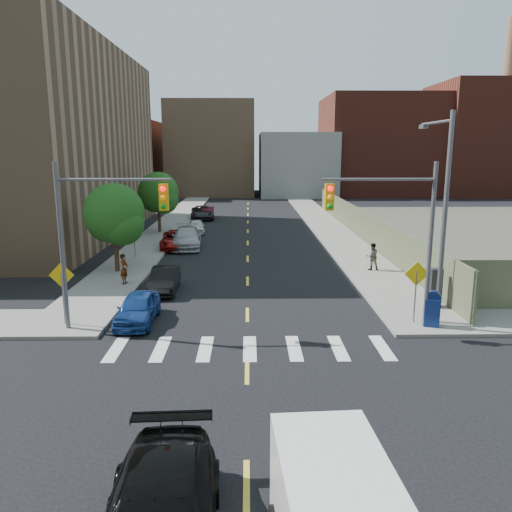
{
  "coord_description": "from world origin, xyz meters",
  "views": [
    {
      "loc": [
        0.06,
        -13.9,
        7.47
      ],
      "look_at": [
        0.45,
        11.6,
        2.0
      ],
      "focal_mm": 35.0,
      "sensor_mm": 36.0,
      "label": 1
    }
  ],
  "objects_px": {
    "parked_car_black": "(164,280)",
    "pedestrian_east": "(372,256)",
    "parked_car_silver": "(187,238)",
    "parked_car_white": "(196,227)",
    "pedestrian_west": "(124,269)",
    "mailbox": "(432,309)",
    "parked_car_grey": "(202,213)",
    "parked_car_red": "(176,240)",
    "parked_car_blue": "(138,308)",
    "payphone": "(435,288)",
    "parked_car_maroon": "(208,213)"
  },
  "relations": [
    {
      "from": "mailbox",
      "to": "pedestrian_east",
      "type": "xyz_separation_m",
      "value": [
        -0.09,
        10.07,
        0.1
      ]
    },
    {
      "from": "parked_car_silver",
      "to": "parked_car_grey",
      "type": "bearing_deg",
      "value": 86.51
    },
    {
      "from": "parked_car_silver",
      "to": "pedestrian_west",
      "type": "height_order",
      "value": "pedestrian_west"
    },
    {
      "from": "payphone",
      "to": "parked_car_grey",
      "type": "bearing_deg",
      "value": 110.7
    },
    {
      "from": "parked_car_silver",
      "to": "parked_car_grey",
      "type": "distance_m",
      "value": 16.24
    },
    {
      "from": "parked_car_blue",
      "to": "parked_car_white",
      "type": "bearing_deg",
      "value": 89.79
    },
    {
      "from": "parked_car_red",
      "to": "payphone",
      "type": "height_order",
      "value": "payphone"
    },
    {
      "from": "parked_car_white",
      "to": "parked_car_blue",
      "type": "bearing_deg",
      "value": -95.89
    },
    {
      "from": "mailbox",
      "to": "pedestrian_west",
      "type": "xyz_separation_m",
      "value": [
        -14.61,
        6.99,
        0.1
      ]
    },
    {
      "from": "pedestrian_west",
      "to": "pedestrian_east",
      "type": "height_order",
      "value": "pedestrian_west"
    },
    {
      "from": "parked_car_silver",
      "to": "parked_car_white",
      "type": "bearing_deg",
      "value": 84.98
    },
    {
      "from": "parked_car_blue",
      "to": "pedestrian_west",
      "type": "bearing_deg",
      "value": 108.75
    },
    {
      "from": "parked_car_maroon",
      "to": "pedestrian_west",
      "type": "distance_m",
      "value": 27.41
    },
    {
      "from": "parked_car_red",
      "to": "pedestrian_west",
      "type": "distance_m",
      "value": 10.95
    },
    {
      "from": "pedestrian_west",
      "to": "parked_car_red",
      "type": "bearing_deg",
      "value": -2.28
    },
    {
      "from": "parked_car_red",
      "to": "parked_car_maroon",
      "type": "distance_m",
      "value": 16.48
    },
    {
      "from": "parked_car_black",
      "to": "mailbox",
      "type": "bearing_deg",
      "value": -27.63
    },
    {
      "from": "parked_car_red",
      "to": "parked_car_grey",
      "type": "relative_size",
      "value": 0.95
    },
    {
      "from": "parked_car_red",
      "to": "pedestrian_west",
      "type": "xyz_separation_m",
      "value": [
        -1.31,
        -10.86,
        0.32
      ]
    },
    {
      "from": "pedestrian_east",
      "to": "mailbox",
      "type": "bearing_deg",
      "value": 87.99
    },
    {
      "from": "parked_car_silver",
      "to": "parked_car_white",
      "type": "relative_size",
      "value": 1.51
    },
    {
      "from": "parked_car_blue",
      "to": "parked_car_red",
      "type": "bearing_deg",
      "value": 92.52
    },
    {
      "from": "parked_car_grey",
      "to": "pedestrian_east",
      "type": "relative_size",
      "value": 3.06
    },
    {
      "from": "payphone",
      "to": "parked_car_maroon",
      "type": "bearing_deg",
      "value": 109.75
    },
    {
      "from": "parked_car_silver",
      "to": "parked_car_grey",
      "type": "xyz_separation_m",
      "value": [
        -0.28,
        16.23,
        -0.07
      ]
    },
    {
      "from": "parked_car_blue",
      "to": "parked_car_black",
      "type": "distance_m",
      "value": 4.96
    },
    {
      "from": "mailbox",
      "to": "payphone",
      "type": "relative_size",
      "value": 0.83
    },
    {
      "from": "parked_car_grey",
      "to": "payphone",
      "type": "height_order",
      "value": "payphone"
    },
    {
      "from": "parked_car_grey",
      "to": "pedestrian_east",
      "type": "distance_m",
      "value": 27.37
    },
    {
      "from": "parked_car_blue",
      "to": "pedestrian_east",
      "type": "relative_size",
      "value": 2.31
    },
    {
      "from": "parked_car_silver",
      "to": "pedestrian_west",
      "type": "xyz_separation_m",
      "value": [
        -2.09,
        -11.09,
        0.21
      ]
    },
    {
      "from": "parked_car_blue",
      "to": "mailbox",
      "type": "relative_size",
      "value": 2.53
    },
    {
      "from": "payphone",
      "to": "parked_car_silver",
      "type": "bearing_deg",
      "value": 128.41
    },
    {
      "from": "parked_car_silver",
      "to": "payphone",
      "type": "height_order",
      "value": "payphone"
    },
    {
      "from": "pedestrian_west",
      "to": "parked_car_blue",
      "type": "bearing_deg",
      "value": -156.74
    },
    {
      "from": "parked_car_silver",
      "to": "parked_car_white",
      "type": "xyz_separation_m",
      "value": [
        0.07,
        6.81,
        -0.17
      ]
    },
    {
      "from": "parked_car_black",
      "to": "pedestrian_east",
      "type": "distance_m",
      "value": 12.83
    },
    {
      "from": "parked_car_black",
      "to": "parked_car_grey",
      "type": "distance_m",
      "value": 28.38
    },
    {
      "from": "parked_car_silver",
      "to": "pedestrian_west",
      "type": "distance_m",
      "value": 11.28
    },
    {
      "from": "parked_car_maroon",
      "to": "parked_car_black",
      "type": "bearing_deg",
      "value": -94.48
    },
    {
      "from": "parked_car_silver",
      "to": "pedestrian_east",
      "type": "bearing_deg",
      "value": -37.28
    },
    {
      "from": "parked_car_maroon",
      "to": "payphone",
      "type": "height_order",
      "value": "payphone"
    },
    {
      "from": "mailbox",
      "to": "pedestrian_east",
      "type": "distance_m",
      "value": 10.07
    },
    {
      "from": "parked_car_white",
      "to": "payphone",
      "type": "xyz_separation_m",
      "value": [
        13.52,
        -22.24,
        0.46
      ]
    },
    {
      "from": "parked_car_blue",
      "to": "payphone",
      "type": "bearing_deg",
      "value": 7.0
    },
    {
      "from": "parked_car_red",
      "to": "payphone",
      "type": "relative_size",
      "value": 2.63
    },
    {
      "from": "parked_car_blue",
      "to": "parked_car_maroon",
      "type": "xyz_separation_m",
      "value": [
        0.42,
        33.3,
        -0.01
      ]
    },
    {
      "from": "parked_car_silver",
      "to": "parked_car_white",
      "type": "height_order",
      "value": "parked_car_silver"
    },
    {
      "from": "parked_car_white",
      "to": "pedestrian_east",
      "type": "xyz_separation_m",
      "value": [
        12.36,
        -14.82,
        0.37
      ]
    },
    {
      "from": "parked_car_black",
      "to": "payphone",
      "type": "relative_size",
      "value": 2.09
    }
  ]
}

